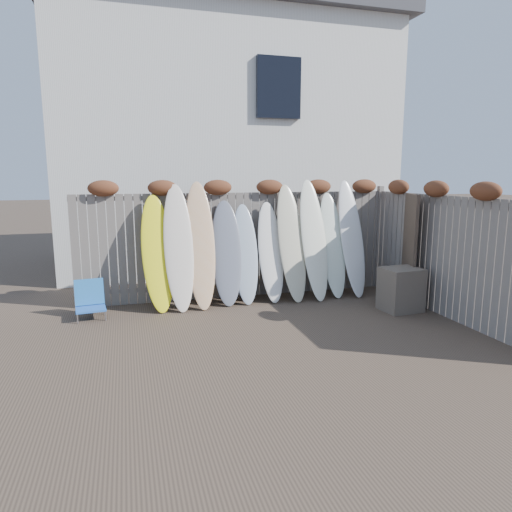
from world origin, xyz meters
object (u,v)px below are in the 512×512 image
object	(u,v)px
beach_chair	(90,300)
wooden_crate	(401,289)
lattice_panel	(406,247)
surfboard_0	(158,253)

from	to	relation	value
beach_chair	wooden_crate	distance (m)	5.27
wooden_crate	lattice_panel	xyz separation A→B (m)	(0.49, 0.64, 0.62)
lattice_panel	surfboard_0	distance (m)	4.55
beach_chair	surfboard_0	xyz separation A→B (m)	(1.13, 0.17, 0.71)
beach_chair	lattice_panel	size ratio (longest dim) A/B	0.31
beach_chair	surfboard_0	size ratio (longest dim) A/B	0.30
lattice_panel	wooden_crate	bearing A→B (deg)	-106.53
lattice_panel	beach_chair	bearing A→B (deg)	-163.70
beach_chair	lattice_panel	distance (m)	5.71
beach_chair	lattice_panel	bearing A→B (deg)	-4.40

